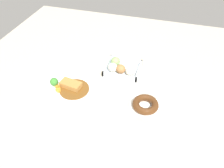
# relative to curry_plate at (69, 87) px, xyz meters

# --- Properties ---
(ground_plane) EXTENTS (1.60, 1.60, 0.00)m
(ground_plane) POSITION_rel_curry_plate_xyz_m (0.17, 0.09, -0.01)
(ground_plane) COLOR #B2A893
(curry_plate) EXTENTS (0.25, 0.25, 0.07)m
(curry_plate) POSITION_rel_curry_plate_xyz_m (0.00, 0.00, 0.00)
(curry_plate) COLOR white
(curry_plate) RESTS_ON ground_plane
(donut_box) EXTENTS (0.18, 0.16, 0.06)m
(donut_box) POSITION_rel_curry_plate_xyz_m (0.21, 0.20, 0.01)
(donut_box) COLOR silver
(donut_box) RESTS_ON ground_plane
(chocolate_ring_donut) EXTENTS (0.15, 0.15, 0.03)m
(chocolate_ring_donut) POSITION_rel_curry_plate_xyz_m (0.38, -0.01, 0.00)
(chocolate_ring_donut) COLOR white
(chocolate_ring_donut) RESTS_ON ground_plane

